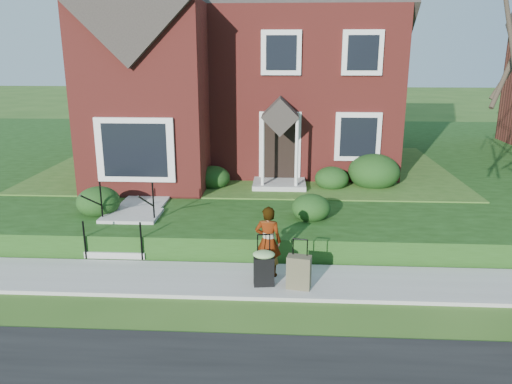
# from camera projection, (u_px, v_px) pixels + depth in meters

# --- Properties ---
(ground) EXTENTS (120.00, 120.00, 0.00)m
(ground) POSITION_uv_depth(u_px,v_px,m) (219.00, 282.00, 10.42)
(ground) COLOR #2D5119
(ground) RESTS_ON ground
(sidewalk) EXTENTS (60.00, 1.60, 0.08)m
(sidewalk) POSITION_uv_depth(u_px,v_px,m) (219.00, 280.00, 10.41)
(sidewalk) COLOR #9E9B93
(sidewalk) RESTS_ON ground
(terrace) EXTENTS (44.00, 20.00, 0.60)m
(terrace) POSITION_uv_depth(u_px,v_px,m) (348.00, 160.00, 20.60)
(terrace) COLOR #18370F
(terrace) RESTS_ON ground
(walkway) EXTENTS (1.20, 6.00, 0.06)m
(walkway) POSITION_uv_depth(u_px,v_px,m) (158.00, 188.00, 15.19)
(walkway) COLOR #9E9B93
(walkway) RESTS_ON terrace
(main_house) EXTENTS (10.40, 10.20, 9.40)m
(main_house) POSITION_uv_depth(u_px,v_px,m) (244.00, 34.00, 18.23)
(main_house) COLOR maroon
(main_house) RESTS_ON terrace
(front_steps) EXTENTS (1.40, 2.02, 1.50)m
(front_steps) POSITION_uv_depth(u_px,v_px,m) (126.00, 228.00, 12.20)
(front_steps) COLOR #9E9B93
(front_steps) RESTS_ON ground
(foundation_shrubs) EXTENTS (9.57, 4.58, 1.11)m
(foundation_shrubs) POSITION_uv_depth(u_px,v_px,m) (268.00, 177.00, 14.74)
(foundation_shrubs) COLOR black
(foundation_shrubs) RESTS_ON terrace
(woman) EXTENTS (0.60, 0.44, 1.52)m
(woman) POSITION_uv_depth(u_px,v_px,m) (268.00, 241.00, 10.34)
(woman) COLOR #999999
(woman) RESTS_ON sidewalk
(suitcase_black) EXTENTS (0.49, 0.42, 1.08)m
(suitcase_black) POSITION_uv_depth(u_px,v_px,m) (264.00, 266.00, 9.98)
(suitcase_black) COLOR black
(suitcase_black) RESTS_ON sidewalk
(suitcase_olive) EXTENTS (0.51, 0.35, 1.02)m
(suitcase_olive) POSITION_uv_depth(u_px,v_px,m) (299.00, 272.00, 9.88)
(suitcase_olive) COLOR #4D4933
(suitcase_olive) RESTS_ON sidewalk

